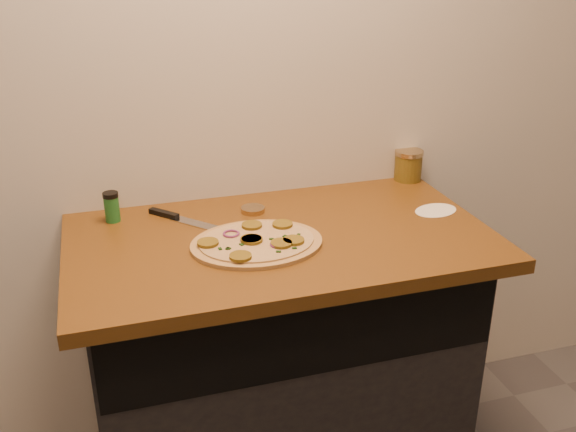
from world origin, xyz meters
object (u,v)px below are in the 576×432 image
object	(u,v)px
pizza	(257,242)
salsa_jar	(408,165)
spice_shaker	(112,207)
chefs_knife	(180,219)

from	to	relation	value
pizza	salsa_jar	size ratio (longest dim) A/B	3.41
pizza	spice_shaker	size ratio (longest dim) A/B	3.98
chefs_knife	spice_shaker	world-z (taller)	spice_shaker
chefs_knife	pizza	bearing A→B (deg)	-52.39
salsa_jar	spice_shaker	size ratio (longest dim) A/B	1.17
pizza	spice_shaker	world-z (taller)	spice_shaker
salsa_jar	chefs_knife	bearing A→B (deg)	-171.70
spice_shaker	salsa_jar	bearing A→B (deg)	3.82
chefs_knife	salsa_jar	xyz separation A→B (m)	(0.81, 0.12, 0.05)
chefs_knife	spice_shaker	bearing A→B (deg)	164.95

